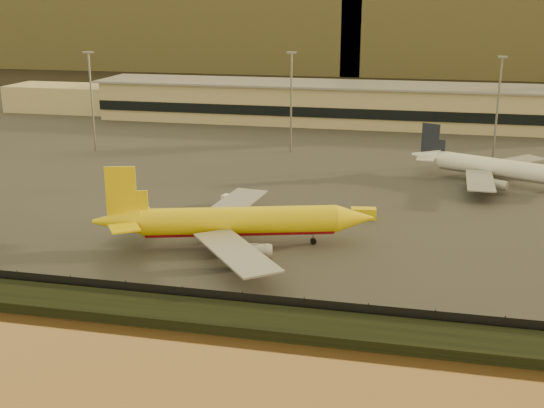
{
  "coord_description": "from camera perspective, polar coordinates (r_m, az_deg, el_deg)",
  "views": [
    {
      "loc": [
        23.14,
        -89.95,
        38.31
      ],
      "look_at": [
        0.27,
        12.0,
        6.74
      ],
      "focal_mm": 45.0,
      "sensor_mm": 36.0,
      "label": 1
    }
  ],
  "objects": [
    {
      "name": "ground",
      "position": [
        100.47,
        -1.66,
        -5.61
      ],
      "size": [
        900.0,
        900.0,
        0.0
      ],
      "primitive_type": "plane",
      "color": "black",
      "rests_on": "ground"
    },
    {
      "name": "embankment",
      "position": [
        85.28,
        -4.51,
        -9.41
      ],
      "size": [
        320.0,
        7.0,
        1.4
      ],
      "primitive_type": "cube",
      "color": "black",
      "rests_on": "ground"
    },
    {
      "name": "tarmac",
      "position": [
        190.27,
        5.42,
        5.15
      ],
      "size": [
        320.0,
        220.0,
        0.2
      ],
      "primitive_type": "cube",
      "color": "#2D2D2D",
      "rests_on": "ground"
    },
    {
      "name": "perimeter_fence",
      "position": [
        88.47,
        -3.76,
        -7.95
      ],
      "size": [
        300.0,
        0.05,
        2.2
      ],
      "primitive_type": "cube",
      "color": "black",
      "rests_on": "tarmac"
    },
    {
      "name": "terminal_building",
      "position": [
        221.11,
        2.73,
        8.46
      ],
      "size": [
        202.0,
        25.0,
        12.6
      ],
      "color": "tan",
      "rests_on": "tarmac"
    },
    {
      "name": "apron_light_masts",
      "position": [
        166.7,
        9.84,
        8.78
      ],
      "size": [
        152.2,
        12.2,
        25.4
      ],
      "color": "slate",
      "rests_on": "tarmac"
    },
    {
      "name": "distant_hills",
      "position": [
        432.24,
        7.08,
        15.77
      ],
      "size": [
        470.0,
        160.0,
        70.0
      ],
      "color": "brown",
      "rests_on": "ground"
    },
    {
      "name": "dhl_cargo_jet",
      "position": [
        108.58,
        -3.11,
        -1.52
      ],
      "size": [
        44.04,
        42.11,
        13.38
      ],
      "rotation": [
        0.0,
        0.0,
        0.29
      ],
      "color": "yellow",
      "rests_on": "tarmac"
    },
    {
      "name": "white_narrowbody_jet",
      "position": [
        153.19,
        18.37,
        2.85
      ],
      "size": [
        37.76,
        35.68,
        11.4
      ],
      "rotation": [
        0.0,
        0.0,
        -0.41
      ],
      "color": "white",
      "rests_on": "tarmac"
    },
    {
      "name": "gse_vehicle_yellow",
      "position": [
        123.78,
        7.66,
        -0.79
      ],
      "size": [
        4.69,
        2.59,
        2.01
      ],
      "primitive_type": "cube",
      "rotation": [
        0.0,
        0.0,
        0.13
      ],
      "color": "yellow",
      "rests_on": "tarmac"
    },
    {
      "name": "gse_vehicle_white",
      "position": [
        130.95,
        -3.32,
        0.29
      ],
      "size": [
        4.53,
        3.01,
        1.87
      ],
      "primitive_type": "cube",
      "rotation": [
        0.0,
        0.0,
        -0.3
      ],
      "color": "white",
      "rests_on": "tarmac"
    }
  ]
}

